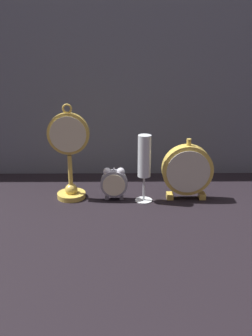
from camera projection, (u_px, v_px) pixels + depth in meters
ground_plane at (126, 210)px, 1.11m from camera, size 4.00×4.00×0.00m
fabric_backdrop_drape at (125, 87)px, 1.31m from camera, size 1.70×0.01×0.64m
pocket_watch_on_stand at (69, 157)px, 1.16m from camera, size 0.13×0.09×0.30m
alarm_clock_twin_bell at (114, 182)px, 1.17m from camera, size 0.08×0.03×0.11m
mantel_clock_silver at (187, 170)px, 1.16m from camera, size 0.16×0.04×0.20m
champagne_flute at (144, 161)px, 1.13m from camera, size 0.05×0.05×0.21m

